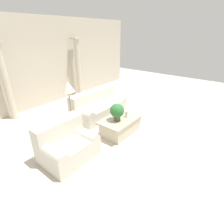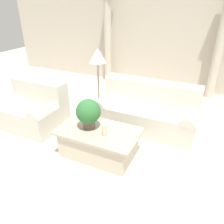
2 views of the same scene
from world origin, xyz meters
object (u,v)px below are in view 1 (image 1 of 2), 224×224
Objects in this scene: coffee_table at (121,125)px; sofa_long at (98,107)px; floor_lamp at (69,90)px; potted_plant at (117,111)px; loveseat at (67,144)px.

sofa_long is at bearing 71.50° from coffee_table.
sofa_long is at bearing -3.41° from floor_lamp.
potted_plant reaches higher than sofa_long.
floor_lamp reaches higher than coffee_table.
sofa_long is 1.31m from coffee_table.
loveseat is 2.44× the size of potted_plant.
sofa_long is 1.40m from floor_lamp.
sofa_long is 1.42m from potted_plant.
floor_lamp is at bearing 176.59° from sofa_long.
sofa_long reaches higher than coffee_table.
potted_plant is (1.48, -0.32, 0.39)m from loveseat.
sofa_long is 1.50× the size of coffee_table.
floor_lamp is (-1.11, 0.07, 0.86)m from sofa_long.
sofa_long is at bearing 64.58° from potted_plant.
coffee_table is at bearing -108.50° from sofa_long.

